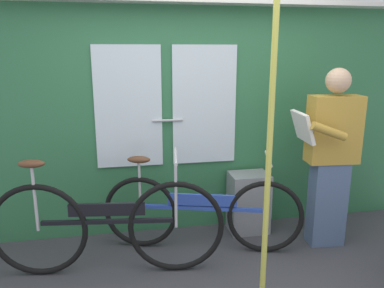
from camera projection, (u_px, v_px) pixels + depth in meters
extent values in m
cube|color=#2D6B42|center=(188.00, 123.00, 3.61)|extent=(4.51, 0.08, 2.11)
cube|color=silver|center=(128.00, 107.00, 3.42)|extent=(0.60, 0.02, 1.10)
cube|color=silver|center=(204.00, 105.00, 3.55)|extent=(0.60, 0.02, 1.10)
cylinder|color=#B2B2B7|center=(168.00, 120.00, 3.50)|extent=(0.28, 0.02, 0.02)
cube|color=silver|center=(189.00, 1.00, 3.26)|extent=(4.51, 0.28, 0.04)
torus|color=black|center=(265.00, 217.00, 3.28)|extent=(0.64, 0.23, 0.66)
torus|color=black|center=(141.00, 212.00, 3.38)|extent=(0.64, 0.23, 0.66)
cube|color=#2D4CB2|center=(202.00, 208.00, 3.31)|extent=(1.01, 0.32, 0.03)
cube|color=#2D4CB2|center=(202.00, 200.00, 3.29)|extent=(0.59, 0.19, 0.10)
cylinder|color=#B7B7BC|center=(140.00, 186.00, 3.32)|extent=(0.02, 0.02, 0.49)
ellipsoid|color=brown|center=(139.00, 160.00, 3.26)|extent=(0.22, 0.14, 0.06)
cylinder|color=#B7B7BC|center=(267.00, 188.00, 3.21)|extent=(0.02, 0.02, 0.53)
cylinder|color=#B7B7BC|center=(268.00, 158.00, 3.15)|extent=(0.15, 0.43, 0.02)
torus|color=black|center=(176.00, 227.00, 2.99)|extent=(0.76, 0.14, 0.76)
torus|color=black|center=(38.00, 230.00, 2.93)|extent=(0.76, 0.14, 0.76)
cube|color=black|center=(108.00, 222.00, 2.94)|extent=(1.00, 0.16, 0.03)
cube|color=black|center=(107.00, 209.00, 2.92)|extent=(0.58, 0.10, 0.10)
cylinder|color=#B7B7BC|center=(35.00, 198.00, 2.86)|extent=(0.02, 0.02, 0.54)
ellipsoid|color=brown|center=(31.00, 164.00, 2.80)|extent=(0.21, 0.12, 0.06)
cylinder|color=#B7B7BC|center=(176.00, 192.00, 2.92)|extent=(0.02, 0.02, 0.58)
cylinder|color=#B7B7BC|center=(175.00, 156.00, 2.85)|extent=(0.08, 0.44, 0.02)
cube|color=slate|center=(327.00, 203.00, 3.42)|extent=(0.32, 0.20, 0.77)
cube|color=#B78C33|center=(334.00, 129.00, 3.26)|extent=(0.45, 0.23, 0.58)
sphere|color=tan|center=(338.00, 81.00, 3.16)|extent=(0.21, 0.21, 0.21)
cube|color=silver|center=(303.00, 127.00, 3.22)|extent=(0.13, 0.35, 0.26)
cylinder|color=#B78C33|center=(329.00, 131.00, 3.05)|extent=(0.31, 0.09, 0.17)
cylinder|color=#B78C33|center=(309.00, 122.00, 3.43)|extent=(0.31, 0.09, 0.17)
cube|color=gray|center=(248.00, 202.00, 3.69)|extent=(0.37, 0.28, 0.58)
cylinder|color=#C6C14C|center=(268.00, 166.00, 2.28)|extent=(0.04, 0.04, 2.11)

